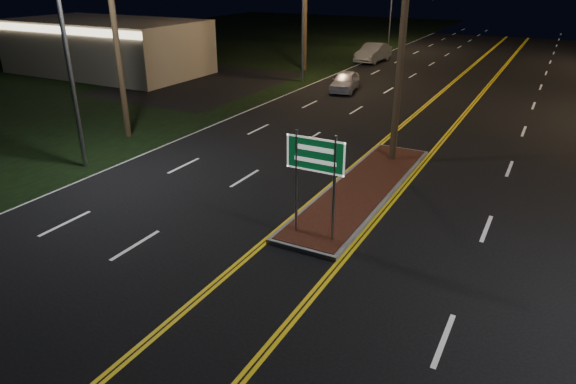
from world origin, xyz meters
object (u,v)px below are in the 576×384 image
Objects in this scene: median_island at (363,189)px; streetlight_left_near at (69,24)px; highway_sign at (315,165)px; commercial_building at (107,47)px; car_far at (373,51)px; car_near at (345,80)px.

median_island is 1.14× the size of streetlight_left_near.
highway_sign is 0.21× the size of commercial_building.
highway_sign is 31.17m from commercial_building.
streetlight_left_near is at bearing -46.10° from commercial_building.
highway_sign reaches higher than car_far.
median_island is at bearing 90.00° from highway_sign.
commercial_building is at bearing 177.80° from car_near.
streetlight_left_near reaches higher than median_island.
car_far is at bearing 108.74° from median_island.
streetlight_left_near is at bearing -110.65° from car_near.
car_near is at bearing 7.72° from commercial_building.
median_island is 29.32m from car_far.
median_island is 17.11m from car_near.
car_near is (-7.10, 19.76, -1.66)m from highway_sign.
commercial_building is 3.34× the size of car_near.
car_near is 0.82× the size of car_far.
median_island is at bearing -75.40° from car_near.
highway_sign is at bearing -69.94° from car_far.
median_island is 1.87× the size of car_far.
highway_sign is at bearing -33.48° from commercial_building.
commercial_building is 1.67× the size of streetlight_left_near.
highway_sign is at bearing -90.00° from median_island.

